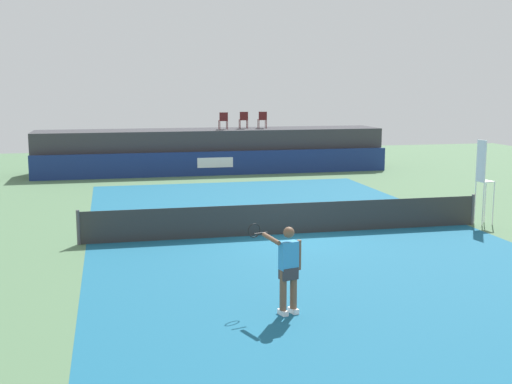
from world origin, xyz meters
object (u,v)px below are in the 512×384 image
object	(u,v)px
net_post_far	(473,209)
spectator_chair_center	(262,119)
spectator_chair_far_left	(223,120)
net_post_near	(78,227)
tennis_player	(287,267)
spectator_chair_left	(244,119)
umpire_chair	(483,176)
tennis_ball	(177,226)

from	to	relation	value
net_post_far	spectator_chair_center	bearing A→B (deg)	102.49
spectator_chair_far_left	net_post_near	bearing A→B (deg)	-114.43
net_post_near	tennis_player	distance (m)	8.07
spectator_chair_left	net_post_near	world-z (taller)	spectator_chair_left
spectator_chair_center	tennis_player	size ratio (longest dim) A/B	0.50
spectator_chair_far_left	net_post_far	xyz separation A→B (m)	(5.60, -14.97, -2.19)
spectator_chair_center	net_post_far	distance (m)	15.92
umpire_chair	tennis_player	distance (m)	10.84
umpire_chair	net_post_near	distance (m)	12.74
spectator_chair_center	net_post_far	world-z (taller)	spectator_chair_center
tennis_ball	umpire_chair	bearing A→B (deg)	-9.98
spectator_chair_center	tennis_ball	bearing A→B (deg)	-113.76
spectator_chair_left	net_post_far	distance (m)	16.23
spectator_chair_center	net_post_far	size ratio (longest dim) A/B	0.89
tennis_ball	spectator_chair_far_left	bearing A→B (deg)	73.86
umpire_chair	net_post_near	world-z (taller)	umpire_chair
spectator_chair_left	umpire_chair	xyz separation A→B (m)	(4.72, -15.48, -1.11)
spectator_chair_left	tennis_player	bearing A→B (deg)	-99.42
tennis_ball	spectator_chair_center	bearing A→B (deg)	66.24
umpire_chair	tennis_ball	size ratio (longest dim) A/B	40.59
tennis_player	umpire_chair	bearing A→B (deg)	38.99
net_post_far	tennis_player	xyz separation A→B (m)	(-8.12, -6.82, 0.46)
spectator_chair_far_left	umpire_chair	distance (m)	16.14
umpire_chair	tennis_ball	world-z (taller)	umpire_chair
spectator_chair_left	net_post_near	size ratio (longest dim) A/B	0.89
net_post_far	tennis_player	distance (m)	10.62
spectator_chair_far_left	net_post_near	xyz separation A→B (m)	(-6.80, -14.97, -2.19)
spectator_chair_far_left	spectator_chair_left	size ratio (longest dim) A/B	1.00
umpire_chair	net_post_far	world-z (taller)	umpire_chair
tennis_player	tennis_ball	distance (m)	8.68
spectator_chair_far_left	net_post_far	size ratio (longest dim) A/B	0.89
spectator_chair_far_left	tennis_player	world-z (taller)	spectator_chair_far_left
spectator_chair_far_left	tennis_player	distance (m)	22.00
spectator_chair_center	net_post_far	xyz separation A→B (m)	(3.41, -15.40, -2.19)
spectator_chair_center	umpire_chair	world-z (taller)	spectator_chair_center
net_post_far	tennis_ball	size ratio (longest dim) A/B	14.71
spectator_chair_center	net_post_near	xyz separation A→B (m)	(-8.99, -15.40, -2.19)
spectator_chair_center	net_post_near	size ratio (longest dim) A/B	0.89
tennis_player	net_post_far	bearing A→B (deg)	40.05
spectator_chair_left	tennis_ball	size ratio (longest dim) A/B	13.06
spectator_chair_center	tennis_player	world-z (taller)	spectator_chair_center
tennis_player	spectator_chair_center	bearing A→B (deg)	78.04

